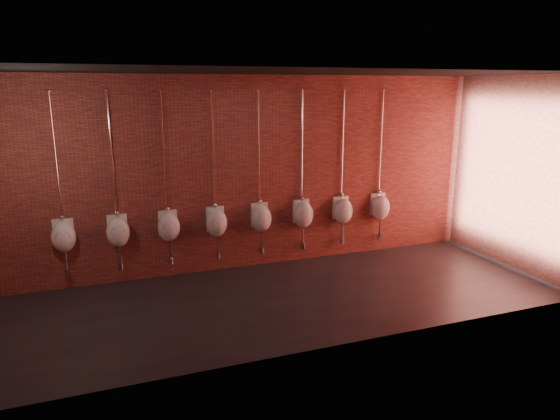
% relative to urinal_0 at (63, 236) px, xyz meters
% --- Properties ---
extents(ground, '(8.50, 8.50, 0.00)m').
position_rel_urinal_0_xyz_m(ground, '(2.85, -1.38, -0.87)').
color(ground, black).
rests_on(ground, ground).
extents(room_shell, '(8.54, 3.04, 3.22)m').
position_rel_urinal_0_xyz_m(room_shell, '(2.85, -1.38, 1.14)').
color(room_shell, black).
rests_on(room_shell, ground).
extents(urinal_0, '(0.35, 0.30, 2.71)m').
position_rel_urinal_0_xyz_m(urinal_0, '(0.00, 0.00, 0.00)').
color(urinal_0, white).
rests_on(urinal_0, ground).
extents(urinal_1, '(0.35, 0.30, 2.71)m').
position_rel_urinal_0_xyz_m(urinal_1, '(0.77, 0.00, 0.00)').
color(urinal_1, white).
rests_on(urinal_1, ground).
extents(urinal_2, '(0.35, 0.30, 2.71)m').
position_rel_urinal_0_xyz_m(urinal_2, '(1.53, 0.00, 0.00)').
color(urinal_2, white).
rests_on(urinal_2, ground).
extents(urinal_3, '(0.35, 0.30, 2.71)m').
position_rel_urinal_0_xyz_m(urinal_3, '(2.30, 0.00, 0.00)').
color(urinal_3, white).
rests_on(urinal_3, ground).
extents(urinal_4, '(0.35, 0.30, 2.71)m').
position_rel_urinal_0_xyz_m(urinal_4, '(3.07, 0.00, 0.00)').
color(urinal_4, white).
rests_on(urinal_4, ground).
extents(urinal_5, '(0.35, 0.30, 2.71)m').
position_rel_urinal_0_xyz_m(urinal_5, '(3.83, 0.00, 0.00)').
color(urinal_5, white).
rests_on(urinal_5, ground).
extents(urinal_6, '(0.35, 0.30, 2.71)m').
position_rel_urinal_0_xyz_m(urinal_6, '(4.60, 0.00, 0.00)').
color(urinal_6, white).
rests_on(urinal_6, ground).
extents(urinal_7, '(0.35, 0.30, 2.71)m').
position_rel_urinal_0_xyz_m(urinal_7, '(5.37, 0.00, 0.00)').
color(urinal_7, white).
rests_on(urinal_7, ground).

